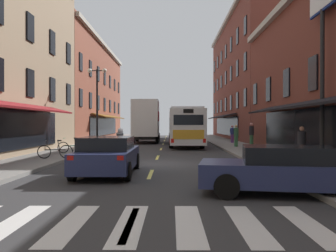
# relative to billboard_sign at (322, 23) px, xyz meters

# --- Properties ---
(ground_plane) EXTENTS (34.80, 80.00, 0.10)m
(ground_plane) POSITION_rel_billboard_sign_xyz_m (-7.05, 1.74, -6.11)
(ground_plane) COLOR #333335
(lane_centre_dashes) EXTENTS (0.14, 73.90, 0.01)m
(lane_centre_dashes) POSITION_rel_billboard_sign_xyz_m (-7.05, 1.49, -6.06)
(lane_centre_dashes) COLOR #DBCC4C
(lane_centre_dashes) RESTS_ON ground
(crosswalk_near) EXTENTS (7.10, 2.80, 0.01)m
(crosswalk_near) POSITION_rel_billboard_sign_xyz_m (-7.05, -8.26, -6.06)
(crosswalk_near) COLOR silver
(crosswalk_near) RESTS_ON ground
(sidewalk_left) EXTENTS (3.00, 80.00, 0.14)m
(sidewalk_left) POSITION_rel_billboard_sign_xyz_m (-12.95, 1.74, -5.99)
(sidewalk_left) COLOR gray
(sidewalk_left) RESTS_ON ground
(sidewalk_right) EXTENTS (3.00, 80.00, 0.14)m
(sidewalk_right) POSITION_rel_billboard_sign_xyz_m (-1.15, 1.74, -5.99)
(sidewalk_right) COLOR gray
(sidewalk_right) RESTS_ON ground
(billboard_sign) EXTENTS (0.40, 2.44, 7.94)m
(billboard_sign) POSITION_rel_billboard_sign_xyz_m (0.00, 0.00, 0.00)
(billboard_sign) COLOR black
(billboard_sign) RESTS_ON sidewalk_right
(transit_bus) EXTENTS (2.71, 11.72, 3.09)m
(transit_bus) POSITION_rel_billboard_sign_xyz_m (-5.16, 15.42, -4.43)
(transit_bus) COLOR silver
(transit_bus) RESTS_ON ground
(box_truck) EXTENTS (2.52, 6.71, 4.07)m
(box_truck) POSITION_rel_billboard_sign_xyz_m (-8.73, 19.82, -3.99)
(box_truck) COLOR #B21E19
(box_truck) RESTS_ON ground
(sedan_near) EXTENTS (2.04, 4.60, 1.39)m
(sedan_near) POSITION_rel_billboard_sign_xyz_m (-8.62, -1.84, -5.35)
(sedan_near) COLOR navy
(sedan_near) RESTS_ON ground
(sedan_mid) EXTENTS (4.48, 2.49, 1.28)m
(sedan_mid) POSITION_rel_billboard_sign_xyz_m (-3.33, -5.51, -5.40)
(sedan_mid) COLOR navy
(sedan_mid) RESTS_ON ground
(sedan_far) EXTENTS (2.00, 4.32, 1.31)m
(sedan_far) POSITION_rel_billboard_sign_xyz_m (-8.86, 30.16, -5.38)
(sedan_far) COLOR silver
(sedan_far) RESTS_ON ground
(motorcycle_rider) EXTENTS (0.62, 2.07, 1.66)m
(motorcycle_rider) POSITION_rel_billboard_sign_xyz_m (-8.78, 2.47, -5.35)
(motorcycle_rider) COLOR black
(motorcycle_rider) RESTS_ON ground
(bicycle_near) EXTENTS (1.68, 0.55, 0.91)m
(bicycle_near) POSITION_rel_billboard_sign_xyz_m (-12.08, 2.81, -5.56)
(bicycle_near) COLOR black
(bicycle_near) RESTS_ON sidewalk_left
(bicycle_mid) EXTENTS (1.71, 0.48, 0.91)m
(bicycle_mid) POSITION_rel_billboard_sign_xyz_m (-12.11, 5.97, -5.56)
(bicycle_mid) COLOR black
(bicycle_mid) RESTS_ON sidewalk_left
(pedestrian_near) EXTENTS (0.36, 0.52, 1.57)m
(pedestrian_near) POSITION_rel_billboard_sign_xyz_m (-0.77, 17.46, -5.09)
(pedestrian_near) COLOR #66387F
(pedestrian_near) RESTS_ON sidewalk_right
(pedestrian_mid) EXTENTS (0.36, 0.36, 1.61)m
(pedestrian_mid) POSITION_rel_billboard_sign_xyz_m (-0.55, 0.80, -5.10)
(pedestrian_mid) COLOR maroon
(pedestrian_mid) RESTS_ON sidewalk_right
(pedestrian_far) EXTENTS (0.36, 0.36, 1.79)m
(pedestrian_far) POSITION_rel_billboard_sign_xyz_m (-0.27, 11.88, -4.99)
(pedestrian_far) COLOR #33663F
(pedestrian_far) RESTS_ON sidewalk_right
(pedestrian_rear) EXTENTS (0.36, 0.36, 1.63)m
(pedestrian_rear) POSITION_rel_billboard_sign_xyz_m (-1.41, 11.97, -5.08)
(pedestrian_rear) COLOR #33663F
(pedestrian_rear) RESTS_ON sidewalk_right
(street_lamp_twin) EXTENTS (1.42, 0.32, 5.80)m
(street_lamp_twin) POSITION_rel_billboard_sign_xyz_m (-11.77, 11.31, -2.72)
(street_lamp_twin) COLOR black
(street_lamp_twin) RESTS_ON sidewalk_left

